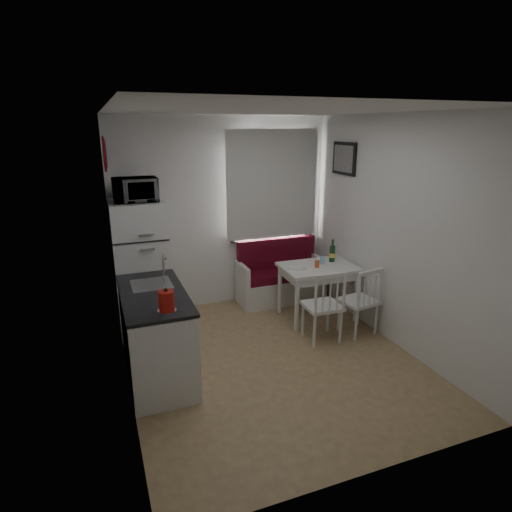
{
  "coord_description": "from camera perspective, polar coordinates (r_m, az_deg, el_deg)",
  "views": [
    {
      "loc": [
        -1.65,
        -3.83,
        2.45
      ],
      "look_at": [
        0.01,
        0.5,
        1.04
      ],
      "focal_mm": 30.0,
      "sensor_mm": 36.0,
      "label": 1
    }
  ],
  "objects": [
    {
      "name": "floor",
      "position": [
        4.84,
        2.05,
        -13.57
      ],
      "size": [
        3.0,
        3.5,
        0.02
      ],
      "primitive_type": "cube",
      "color": "#93754E",
      "rests_on": "ground"
    },
    {
      "name": "wall_right",
      "position": [
        5.09,
        17.98,
        2.97
      ],
      "size": [
        0.02,
        3.5,
        2.6
      ],
      "primitive_type": "cube",
      "color": "white",
      "rests_on": "floor"
    },
    {
      "name": "drinking_glass_blue",
      "position": [
        5.67,
        8.82,
        -0.57
      ],
      "size": [
        0.06,
        0.06,
        0.1
      ],
      "primitive_type": "cylinder",
      "color": "#90C9F6",
      "rests_on": "dining_table"
    },
    {
      "name": "wall_sign",
      "position": [
        5.3,
        -19.48,
        12.68
      ],
      "size": [
        0.03,
        0.4,
        0.4
      ],
      "primitive_type": "cylinder",
      "rotation": [
        0.0,
        1.57,
        0.0
      ],
      "color": "navy",
      "rests_on": "wall_left"
    },
    {
      "name": "wall_left",
      "position": [
        4.01,
        -17.92,
        -0.68
      ],
      "size": [
        0.02,
        3.5,
        2.6
      ],
      "primitive_type": "cube",
      "color": "white",
      "rests_on": "floor"
    },
    {
      "name": "fridge",
      "position": [
        5.51,
        -15.09,
        -1.16
      ],
      "size": [
        0.64,
        0.64,
        1.6
      ],
      "primitive_type": "cube",
      "color": "white",
      "rests_on": "floor"
    },
    {
      "name": "ceiling",
      "position": [
        4.18,
        2.44,
        18.9
      ],
      "size": [
        3.0,
        3.5,
        0.02
      ],
      "primitive_type": "cube",
      "color": "white",
      "rests_on": "wall_back"
    },
    {
      "name": "wall_back",
      "position": [
        5.94,
        -4.43,
        5.64
      ],
      "size": [
        3.0,
        0.02,
        2.6
      ],
      "primitive_type": "cube",
      "color": "white",
      "rests_on": "floor"
    },
    {
      "name": "wall_front",
      "position": [
        2.9,
        16.03,
        -7.28
      ],
      "size": [
        3.0,
        0.02,
        2.6
      ],
      "primitive_type": "cube",
      "color": "white",
      "rests_on": "floor"
    },
    {
      "name": "plate",
      "position": [
        5.48,
        5.49,
        -1.5
      ],
      "size": [
        0.23,
        0.23,
        0.02
      ],
      "primitive_type": "cylinder",
      "color": "white",
      "rests_on": "dining_table"
    },
    {
      "name": "chair_left",
      "position": [
        5.01,
        9.41,
        -5.7
      ],
      "size": [
        0.43,
        0.42,
        0.48
      ],
      "rotation": [
        0.0,
        0.0,
        -0.05
      ],
      "color": "white",
      "rests_on": "floor"
    },
    {
      "name": "kitchen_counter",
      "position": [
        4.48,
        -13.19,
        -10.04
      ],
      "size": [
        0.62,
        1.32,
        1.16
      ],
      "color": "white",
      "rests_on": "floor"
    },
    {
      "name": "chair_right",
      "position": [
        5.28,
        14.11,
        -5.01
      ],
      "size": [
        0.46,
        0.45,
        0.46
      ],
      "rotation": [
        0.0,
        0.0,
        0.17
      ],
      "color": "white",
      "rests_on": "floor"
    },
    {
      "name": "drinking_glass_orange",
      "position": [
        5.53,
        8.15,
        -1.03
      ],
      "size": [
        0.06,
        0.06,
        0.1
      ],
      "primitive_type": "cylinder",
      "color": "#D95B24",
      "rests_on": "dining_table"
    },
    {
      "name": "bench",
      "position": [
        6.25,
        3.25,
        -3.31
      ],
      "size": [
        1.25,
        0.48,
        0.9
      ],
      "color": "white",
      "rests_on": "floor"
    },
    {
      "name": "picture_frame",
      "position": [
        5.85,
        11.65,
        12.61
      ],
      "size": [
        0.04,
        0.52,
        0.42
      ],
      "primitive_type": "cube",
      "color": "black",
      "rests_on": "wall_right"
    },
    {
      "name": "window",
      "position": [
        6.09,
        1.98,
        9.07
      ],
      "size": [
        1.22,
        0.06,
        1.47
      ],
      "primitive_type": "cube",
      "color": "white",
      "rests_on": "wall_back"
    },
    {
      "name": "wine_bottle",
      "position": [
        5.77,
        10.14,
        0.72
      ],
      "size": [
        0.08,
        0.08,
        0.3
      ],
      "primitive_type": null,
      "color": "#14411A",
      "rests_on": "dining_table"
    },
    {
      "name": "curtain",
      "position": [
        6.02,
        2.25,
        9.45
      ],
      "size": [
        1.35,
        0.02,
        1.5
      ],
      "primitive_type": "cube",
      "color": "white",
      "rests_on": "wall_back"
    },
    {
      "name": "microwave",
      "position": [
        5.25,
        -15.81,
        8.5
      ],
      "size": [
        0.51,
        0.34,
        0.28
      ],
      "primitive_type": "imported",
      "color": "white",
      "rests_on": "fridge"
    },
    {
      "name": "dining_table",
      "position": [
        5.63,
        8.3,
        -2.08
      ],
      "size": [
        0.98,
        0.7,
        0.72
      ],
      "rotation": [
        0.0,
        0.0,
        -0.03
      ],
      "color": "white",
      "rests_on": "floor"
    },
    {
      "name": "kettle",
      "position": [
        3.78,
        -11.86,
        -5.9
      ],
      "size": [
        0.17,
        0.17,
        0.22
      ],
      "primitive_type": "cylinder",
      "color": "#AC150D",
      "rests_on": "kitchen_counter"
    }
  ]
}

